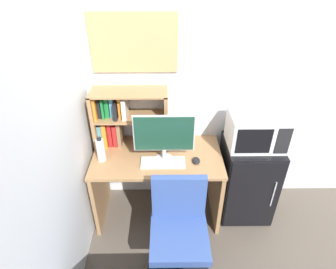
# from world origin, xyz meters

# --- Properties ---
(wall_back) EXTENTS (6.40, 0.04, 2.60)m
(wall_back) POSITION_xyz_m (0.40, 0.02, 1.30)
(wall_back) COLOR silver
(wall_back) RESTS_ON ground_plane
(wall_left) EXTENTS (0.04, 4.40, 2.60)m
(wall_left) POSITION_xyz_m (-1.62, -1.60, 1.30)
(wall_left) COLOR silver
(wall_left) RESTS_ON ground_plane
(desk) EXTENTS (1.20, 0.67, 0.77)m
(desk) POSITION_xyz_m (-0.95, -0.33, 0.53)
(desk) COLOR #997047
(desk) RESTS_ON ground_plane
(hutch_bookshelf) EXTENTS (0.69, 0.28, 0.56)m
(hutch_bookshelf) POSITION_xyz_m (-1.30, -0.13, 1.06)
(hutch_bookshelf) COLOR #997047
(hutch_bookshelf) RESTS_ON desk
(monitor) EXTENTS (0.53, 0.18, 0.47)m
(monitor) POSITION_xyz_m (-0.88, -0.41, 1.03)
(monitor) COLOR #B7B7BC
(monitor) RESTS_ON desk
(keyboard) EXTENTS (0.39, 0.16, 0.02)m
(keyboard) POSITION_xyz_m (-0.89, -0.46, 0.78)
(keyboard) COLOR silver
(keyboard) RESTS_ON desk
(computer_mouse) EXTENTS (0.07, 0.10, 0.03)m
(computer_mouse) POSITION_xyz_m (-0.60, -0.44, 0.78)
(computer_mouse) COLOR black
(computer_mouse) RESTS_ON desk
(water_bottle) EXTENTS (0.07, 0.07, 0.24)m
(water_bottle) POSITION_xyz_m (-1.45, -0.40, 0.88)
(water_bottle) COLOR silver
(water_bottle) RESTS_ON desk
(mini_fridge) EXTENTS (0.51, 0.52, 0.85)m
(mini_fridge) POSITION_xyz_m (-0.05, -0.30, 0.42)
(mini_fridge) COLOR black
(mini_fridge) RESTS_ON ground_plane
(microwave) EXTENTS (0.50, 0.36, 0.32)m
(microwave) POSITION_xyz_m (-0.05, -0.30, 1.01)
(microwave) COLOR silver
(microwave) RESTS_ON mini_fridge
(desk_chair) EXTENTS (0.53, 0.53, 0.90)m
(desk_chair) POSITION_xyz_m (-0.77, -0.95, 0.39)
(desk_chair) COLOR black
(desk_chair) RESTS_ON ground_plane
(wall_corkboard) EXTENTS (0.75, 0.02, 0.50)m
(wall_corkboard) POSITION_xyz_m (-1.14, -0.01, 1.71)
(wall_corkboard) COLOR tan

